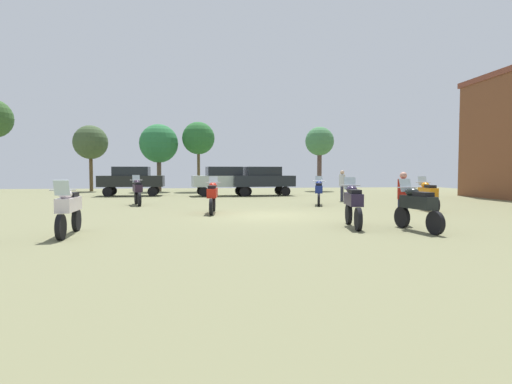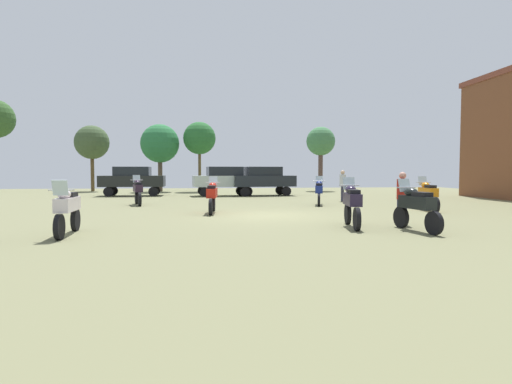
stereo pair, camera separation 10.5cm
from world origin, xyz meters
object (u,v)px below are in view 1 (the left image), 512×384
Objects in this scene: motorcycle_2 at (428,194)px; car_1 at (262,179)px; tree_3 at (90,143)px; motorcycle_1 at (417,206)px; motorcycle_4 at (212,195)px; motorcycle_6 at (319,191)px; person_2 at (342,183)px; motorcycle_3 at (69,208)px; car_2 at (132,179)px; motorcycle_5 at (137,190)px; car_3 at (224,179)px; person_3 at (403,194)px; tree_2 at (198,138)px; tree_1 at (320,142)px; tree_5 at (159,144)px; motorcycle_7 at (353,203)px.

car_1 reaches higher than motorcycle_2.
motorcycle_1 is at bearing -57.85° from tree_3.
motorcycle_4 is 1.03× the size of motorcycle_6.
person_2 is at bearing 73.23° from motorcycle_1.
motorcycle_3 is 17.85m from car_2.
car_2 reaches higher than motorcycle_2.
motorcycle_6 is at bearing -21.63° from motorcycle_5.
car_3 is (-4.48, 8.25, 0.46)m from motorcycle_6.
car_1 is 16.17m from person_3.
motorcycle_5 is 0.47× the size of car_1.
tree_2 is at bearing 126.04° from motorcycle_2.
tree_3 reaches higher than motorcycle_4.
car_2 is (-8.97, 0.63, 0.00)m from car_1.
car_3 is at bearing 133.60° from motorcycle_6.
tree_1 is (13.14, 14.16, 3.49)m from motorcycle_5.
tree_1 is 19.58m from tree_3.
motorcycle_3 is 18.64m from car_1.
tree_5 is (5.79, -1.13, -0.14)m from tree_3.
tree_5 reaches higher than car_2.
car_2 reaches higher than motorcycle_6.
tree_2 reaches higher than motorcycle_2.
person_3 is at bearing -120.01° from motorcycle_2.
tree_1 reaches higher than motorcycle_5.
motorcycle_3 is at bearing -165.86° from motorcycle_7.
motorcycle_5 is (-12.83, 4.45, 0.01)m from motorcycle_2.
motorcycle_7 is 0.39× the size of tree_1.
tree_5 is (-3.28, 0.18, -0.46)m from tree_2.
motorcycle_6 is 1.02× the size of motorcycle_7.
tree_1 is at bearing 31.24° from motorcycle_5.
car_1 is at bearing 29.53° from motorcycle_5.
tree_5 reaches higher than motorcycle_4.
motorcycle_1 is 0.97× the size of motorcycle_7.
motorcycle_3 is 9.80m from motorcycle_5.
motorcycle_3 is at bearing -120.58° from motorcycle_6.
tree_3 is (-19.25, 19.62, 3.39)m from motorcycle_2.
motorcycle_4 is at bearing 168.07° from car_3.
person_2 is (11.09, 11.24, 0.29)m from motorcycle_3.
tree_1 is at bearing 72.37° from motorcycle_1.
person_3 is 0.30× the size of tree_5.
motorcycle_7 is at bearing -102.72° from tree_1.
car_2 is 16.41m from tree_1.
car_3 is 2.59× the size of person_2.
motorcycle_3 is 1.31× the size of person_3.
motorcycle_1 is 0.94× the size of motorcycle_6.
car_1 is 0.81× the size of tree_5.
motorcycle_7 is (-4.94, -4.62, 0.02)m from motorcycle_2.
person_3 is (5.12, -15.98, -0.20)m from car_3.
car_2 is 0.96× the size of car_3.
tree_5 is (-13.76, -0.12, -0.25)m from tree_1.
motorcycle_4 is 22.29m from tree_3.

